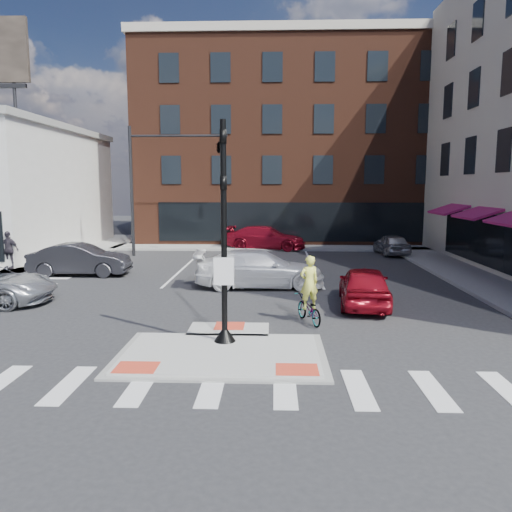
{
  "coord_description": "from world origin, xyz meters",
  "views": [
    {
      "loc": [
        1.34,
        -12.91,
        4.38
      ],
      "look_at": [
        0.74,
        3.97,
        2.0
      ],
      "focal_mm": 35.0,
      "sensor_mm": 36.0,
      "label": 1
    }
  ],
  "objects_px": {
    "white_pickup": "(260,269)",
    "bg_car_dark": "(80,260)",
    "pedestrian_b": "(9,250)",
    "red_sedan": "(364,286)",
    "cyclist": "(309,300)",
    "bg_car_red": "(266,238)",
    "bg_car_silver": "(392,244)"
  },
  "relations": [
    {
      "from": "white_pickup",
      "to": "bg_car_dark",
      "type": "bearing_deg",
      "value": 70.83
    },
    {
      "from": "white_pickup",
      "to": "pedestrian_b",
      "type": "distance_m",
      "value": 13.49
    },
    {
      "from": "white_pickup",
      "to": "red_sedan",
      "type": "bearing_deg",
      "value": -132.88
    },
    {
      "from": "white_pickup",
      "to": "bg_car_dark",
      "type": "distance_m",
      "value": 9.27
    },
    {
      "from": "cyclist",
      "to": "pedestrian_b",
      "type": "relative_size",
      "value": 1.13
    },
    {
      "from": "bg_car_red",
      "to": "cyclist",
      "type": "bearing_deg",
      "value": -162.99
    },
    {
      "from": "red_sedan",
      "to": "bg_car_red",
      "type": "xyz_separation_m",
      "value": [
        -3.89,
        16.36,
        0.06
      ]
    },
    {
      "from": "bg_car_silver",
      "to": "bg_car_dark",
      "type": "bearing_deg",
      "value": 21.33
    },
    {
      "from": "bg_car_silver",
      "to": "pedestrian_b",
      "type": "relative_size",
      "value": 2.02
    },
    {
      "from": "white_pickup",
      "to": "bg_car_silver",
      "type": "xyz_separation_m",
      "value": [
        8.15,
        10.63,
        -0.14
      ]
    },
    {
      "from": "bg_car_dark",
      "to": "bg_car_red",
      "type": "bearing_deg",
      "value": -42.08
    },
    {
      "from": "bg_car_red",
      "to": "white_pickup",
      "type": "bearing_deg",
      "value": -168.38
    },
    {
      "from": "red_sedan",
      "to": "bg_car_dark",
      "type": "distance_m",
      "value": 14.12
    },
    {
      "from": "pedestrian_b",
      "to": "white_pickup",
      "type": "bearing_deg",
      "value": -4.01
    },
    {
      "from": "cyclist",
      "to": "bg_car_red",
      "type": "bearing_deg",
      "value": -104.8
    },
    {
      "from": "bg_car_dark",
      "to": "bg_car_silver",
      "type": "height_order",
      "value": "bg_car_dark"
    },
    {
      "from": "bg_car_dark",
      "to": "bg_car_red",
      "type": "xyz_separation_m",
      "value": [
        8.95,
        10.5,
        0.01
      ]
    },
    {
      "from": "red_sedan",
      "to": "bg_car_red",
      "type": "distance_m",
      "value": 16.82
    },
    {
      "from": "pedestrian_b",
      "to": "bg_car_silver",
      "type": "bearing_deg",
      "value": 29.8
    },
    {
      "from": "bg_car_dark",
      "to": "cyclist",
      "type": "xyz_separation_m",
      "value": [
        10.65,
        -8.2,
        -0.05
      ]
    },
    {
      "from": "red_sedan",
      "to": "cyclist",
      "type": "height_order",
      "value": "cyclist"
    },
    {
      "from": "bg_car_red",
      "to": "cyclist",
      "type": "height_order",
      "value": "cyclist"
    },
    {
      "from": "red_sedan",
      "to": "bg_car_silver",
      "type": "distance_m",
      "value": 14.54
    },
    {
      "from": "white_pickup",
      "to": "cyclist",
      "type": "relative_size",
      "value": 2.56
    },
    {
      "from": "bg_car_dark",
      "to": "cyclist",
      "type": "distance_m",
      "value": 13.44
    },
    {
      "from": "red_sedan",
      "to": "pedestrian_b",
      "type": "height_order",
      "value": "pedestrian_b"
    },
    {
      "from": "red_sedan",
      "to": "bg_car_silver",
      "type": "xyz_separation_m",
      "value": [
        4.22,
        13.91,
        -0.08
      ]
    },
    {
      "from": "bg_car_silver",
      "to": "pedestrian_b",
      "type": "bearing_deg",
      "value": 14.49
    },
    {
      "from": "bg_car_silver",
      "to": "pedestrian_b",
      "type": "distance_m",
      "value": 22.31
    },
    {
      "from": "white_pickup",
      "to": "bg_car_silver",
      "type": "relative_size",
      "value": 1.42
    },
    {
      "from": "bg_car_dark",
      "to": "white_pickup",
      "type": "bearing_deg",
      "value": -107.78
    },
    {
      "from": "bg_car_silver",
      "to": "red_sedan",
      "type": "bearing_deg",
      "value": 69.21
    }
  ]
}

